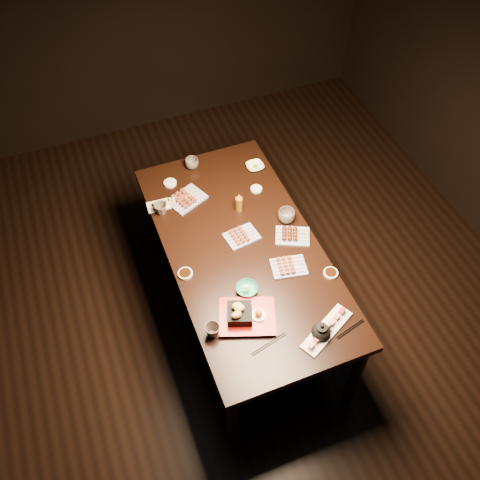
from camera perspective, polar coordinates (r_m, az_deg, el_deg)
name	(u,v)px	position (r m, az deg, el deg)	size (l,w,h in m)	color
ground	(258,331)	(3.81, 1.98, -9.66)	(5.00, 5.00, 0.00)	black
dining_table	(243,283)	(3.57, 0.29, -4.58)	(0.90, 1.80, 0.75)	black
sushi_platter_near	(327,329)	(2.97, 9.25, -9.31)	(0.36, 0.10, 0.04)	white
sushi_platter_far	(172,201)	(3.52, -7.25, 4.17)	(0.33, 0.09, 0.04)	white
yakitori_plate_center	(242,234)	(3.30, 0.18, 0.60)	(0.20, 0.15, 0.05)	#828EB6
yakitori_plate_right	(289,265)	(3.17, 5.25, -2.68)	(0.20, 0.15, 0.05)	#828EB6
yakitori_plate_left	(186,197)	(3.52, -5.74, 4.59)	(0.24, 0.17, 0.06)	#828EB6
tsukune_plate	(293,234)	(3.32, 5.64, 0.63)	(0.21, 0.15, 0.05)	#828EB6
edamame_bowl_green	(247,289)	(3.06, 0.75, -5.29)	(0.13, 0.13, 0.04)	teal
edamame_bowl_cream	(255,166)	(3.74, 1.60, 7.85)	(0.12, 0.12, 0.03)	#F6F0C9
tempura_tray	(247,313)	(2.94, 0.77, -7.78)	(0.31, 0.25, 0.11)	black
teacup_near_left	(212,330)	(2.91, -2.96, -9.62)	(0.08, 0.08, 0.08)	#4F453C
teacup_mid_right	(286,216)	(3.39, 4.97, 2.58)	(0.11, 0.11, 0.09)	#4F453C
teacup_far_left	(161,209)	(3.46, -8.44, 3.32)	(0.08, 0.08, 0.08)	#4F453C
teacup_far_right	(192,163)	(3.74, -5.15, 8.15)	(0.09, 0.09, 0.07)	#4F453C
teapot	(321,330)	(2.92, 8.66, -9.52)	(0.12, 0.12, 0.10)	black
condiment_bottle	(239,202)	(3.42, -0.10, 4.05)	(0.05, 0.05, 0.14)	brown
sauce_dish_west	(185,274)	(3.16, -5.86, -3.59)	(0.09, 0.09, 0.02)	white
sauce_dish_east	(256,189)	(3.59, 1.75, 5.47)	(0.08, 0.08, 0.01)	white
sauce_dish_se	(331,273)	(3.19, 9.64, -3.50)	(0.09, 0.09, 0.02)	white
sauce_dish_nw	(170,183)	(3.66, -7.46, 6.05)	(0.09, 0.09, 0.02)	white
chopsticks_near	(269,344)	(2.91, 3.09, -10.97)	(0.22, 0.02, 0.01)	black
chopsticks_se	(350,329)	(3.01, 11.68, -9.28)	(0.19, 0.02, 0.01)	black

